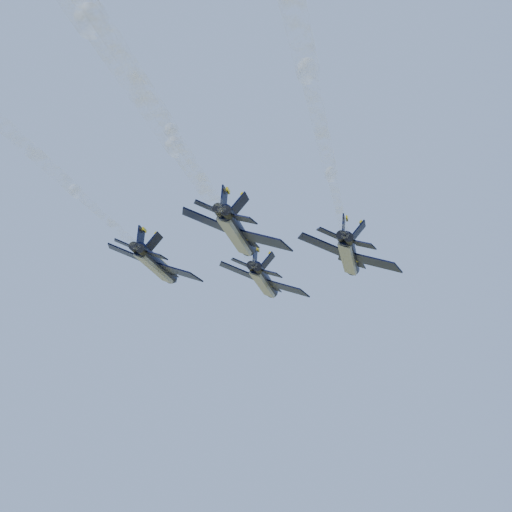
% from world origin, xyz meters
% --- Properties ---
extents(jet_lead, '(11.47, 15.53, 5.03)m').
position_xyz_m(jet_lead, '(1.45, 13.54, 104.50)').
color(jet_lead, black).
extents(jet_left, '(11.47, 15.53, 5.03)m').
position_xyz_m(jet_left, '(-9.48, 4.03, 104.50)').
color(jet_left, black).
extents(jet_right, '(11.47, 15.53, 5.03)m').
position_xyz_m(jet_right, '(12.61, 4.24, 104.50)').
color(jet_right, black).
extents(jet_slot, '(11.47, 15.53, 5.03)m').
position_xyz_m(jet_slot, '(2.06, -5.81, 104.50)').
color(jet_slot, black).
extents(smoke_trail_lead, '(2.62, 68.48, 2.52)m').
position_xyz_m(smoke_trail_lead, '(1.75, -37.87, 104.53)').
color(smoke_trail_lead, white).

